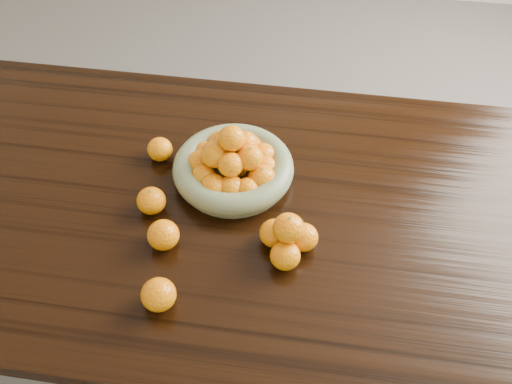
# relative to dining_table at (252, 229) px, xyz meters

# --- Properties ---
(ground) EXTENTS (5.00, 5.00, 0.00)m
(ground) POSITION_rel_dining_table_xyz_m (0.00, 0.00, -0.66)
(ground) COLOR #4C4A48
(ground) RESTS_ON ground
(dining_table) EXTENTS (2.00, 1.00, 0.75)m
(dining_table) POSITION_rel_dining_table_xyz_m (0.00, 0.00, 0.00)
(dining_table) COLOR black
(dining_table) RESTS_ON ground
(fruit_bowl) EXTENTS (0.32, 0.32, 0.17)m
(fruit_bowl) POSITION_rel_dining_table_xyz_m (-0.06, 0.09, 0.14)
(fruit_bowl) COLOR #697153
(fruit_bowl) RESTS_ON dining_table
(orange_pyramid) EXTENTS (0.14, 0.13, 0.12)m
(orange_pyramid) POSITION_rel_dining_table_xyz_m (0.10, -0.12, 0.14)
(orange_pyramid) COLOR orange
(orange_pyramid) RESTS_ON dining_table
(loose_orange_0) EXTENTS (0.07, 0.07, 0.07)m
(loose_orange_0) POSITION_rel_dining_table_xyz_m (-0.25, -0.05, 0.12)
(loose_orange_0) COLOR orange
(loose_orange_0) RESTS_ON dining_table
(loose_orange_1) EXTENTS (0.08, 0.08, 0.07)m
(loose_orange_1) POSITION_rel_dining_table_xyz_m (-0.19, -0.15, 0.13)
(loose_orange_1) COLOR orange
(loose_orange_1) RESTS_ON dining_table
(loose_orange_2) EXTENTS (0.08, 0.08, 0.07)m
(loose_orange_2) POSITION_rel_dining_table_xyz_m (-0.16, -0.31, 0.13)
(loose_orange_2) COLOR orange
(loose_orange_2) RESTS_ON dining_table
(loose_orange_3) EXTENTS (0.07, 0.07, 0.06)m
(loose_orange_3) POSITION_rel_dining_table_xyz_m (-0.27, 0.14, 0.12)
(loose_orange_3) COLOR orange
(loose_orange_3) RESTS_ON dining_table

